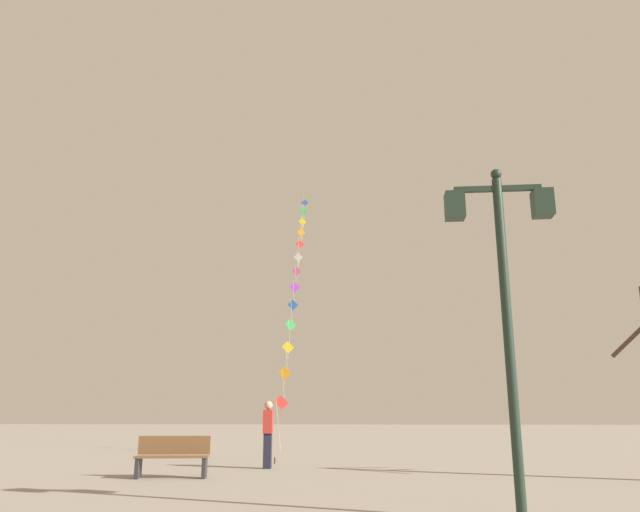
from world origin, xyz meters
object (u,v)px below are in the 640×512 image
(twin_lantern_lamp_post, at_px, (503,267))
(kite_flyer, at_px, (268,432))
(kite_train, at_px, (296,278))
(park_bench, at_px, (173,457))

(twin_lantern_lamp_post, relative_size, kite_flyer, 2.86)
(twin_lantern_lamp_post, xyz_separation_m, kite_train, (-5.44, 18.67, 4.05))
(kite_train, bearing_deg, twin_lantern_lamp_post, -73.75)
(kite_train, height_order, park_bench, kite_train)
(kite_train, relative_size, park_bench, 10.67)
(park_bench, bearing_deg, kite_flyer, 50.91)
(twin_lantern_lamp_post, height_order, park_bench, twin_lantern_lamp_post)
(twin_lantern_lamp_post, distance_m, park_bench, 8.74)
(kite_flyer, bearing_deg, twin_lantern_lamp_post, -152.92)
(twin_lantern_lamp_post, relative_size, park_bench, 2.98)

